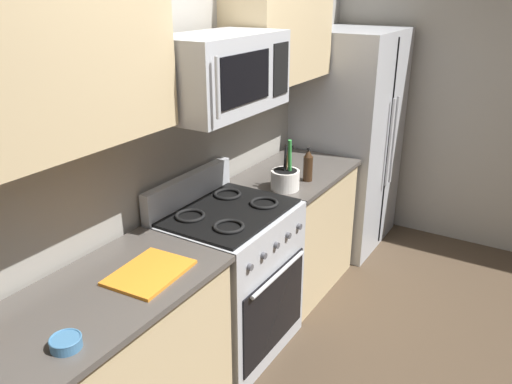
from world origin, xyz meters
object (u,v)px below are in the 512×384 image
range_oven (229,279)px  prep_bowl (66,342)px  refrigerator (348,140)px  microwave (220,73)px  bottle_soy (308,166)px  utensil_crock (285,178)px  cutting_board (150,273)px

range_oven → prep_bowl: size_ratio=9.43×
range_oven → prep_bowl: 1.35m
refrigerator → prep_bowl: bearing=-177.2°
microwave → bottle_soy: 1.00m
utensil_crock → prep_bowl: (-1.76, -0.06, -0.05)m
range_oven → bottle_soy: bottle_soy is taller
cutting_board → range_oven: bearing=5.8°
range_oven → refrigerator: refrigerator is taller
microwave → cutting_board: microwave is taller
refrigerator → utensil_crock: 1.27m
refrigerator → microwave: bearing=178.6°
cutting_board → prep_bowl: (-0.53, -0.09, 0.02)m
prep_bowl → range_oven: bearing=7.4°
range_oven → utensil_crock: utensil_crock is taller
refrigerator → cutting_board: size_ratio=4.97×
range_oven → microwave: microwave is taller
bottle_soy → range_oven: bearing=167.4°
refrigerator → prep_bowl: 3.03m
utensil_crock → prep_bowl: bearing=-177.9°
cutting_board → prep_bowl: 0.54m
cutting_board → prep_bowl: bearing=-170.4°
cutting_board → bottle_soy: 1.44m
microwave → utensil_crock: bearing=-14.5°
cutting_board → prep_bowl: prep_bowl is taller
range_oven → cutting_board: 0.86m
range_oven → utensil_crock: size_ratio=3.30×
refrigerator → utensil_crock: refrigerator is taller
microwave → prep_bowl: (-1.26, -0.19, -0.76)m
range_oven → utensil_crock: (0.50, -0.10, 0.51)m
range_oven → cutting_board: range_oven is taller
utensil_crock → bottle_soy: 0.22m
refrigerator → bottle_soy: 1.07m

